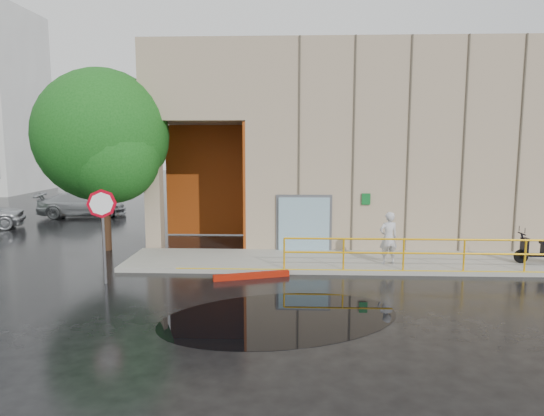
% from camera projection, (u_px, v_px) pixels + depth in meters
% --- Properties ---
extents(ground, '(120.00, 120.00, 0.00)m').
position_uv_depth(ground, '(302.00, 306.00, 12.50)').
color(ground, black).
rests_on(ground, ground).
extents(sidewalk, '(20.00, 3.00, 0.15)m').
position_uv_depth(sidewalk, '(414.00, 262.00, 16.79)').
color(sidewalk, gray).
rests_on(sidewalk, ground).
extents(building, '(20.00, 10.17, 8.00)m').
position_uv_depth(building, '(407.00, 142.00, 22.60)').
color(building, tan).
rests_on(building, ground).
extents(guardrail, '(9.56, 0.06, 1.03)m').
position_uv_depth(guardrail, '(434.00, 254.00, 15.36)').
color(guardrail, '#E2A10B').
rests_on(guardrail, sidewalk).
extents(person, '(0.72, 0.56, 1.76)m').
position_uv_depth(person, '(388.00, 238.00, 16.16)').
color(person, silver).
rests_on(person, sidewalk).
extents(scooter, '(1.61, 0.53, 1.24)m').
position_uv_depth(scooter, '(540.00, 242.00, 16.24)').
color(scooter, black).
rests_on(scooter, sidewalk).
extents(stop_sign, '(0.76, 0.46, 2.84)m').
position_uv_depth(stop_sign, '(102.00, 216.00, 14.21)').
color(stop_sign, slate).
rests_on(stop_sign, ground).
extents(red_curb, '(2.34, 0.90, 0.18)m').
position_uv_depth(red_curb, '(252.00, 276.00, 15.03)').
color(red_curb, '#931506').
rests_on(red_curb, ground).
extents(puddle, '(6.71, 5.25, 0.01)m').
position_uv_depth(puddle, '(280.00, 318.00, 11.67)').
color(puddle, black).
rests_on(puddle, ground).
extents(car_c, '(5.09, 2.95, 1.39)m').
position_uv_depth(car_c, '(82.00, 204.00, 27.49)').
color(car_c, silver).
rests_on(car_c, ground).
extents(tree_near, '(5.04, 5.04, 6.97)m').
position_uv_depth(tree_near, '(105.00, 141.00, 18.30)').
color(tree_near, black).
rests_on(tree_near, ground).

